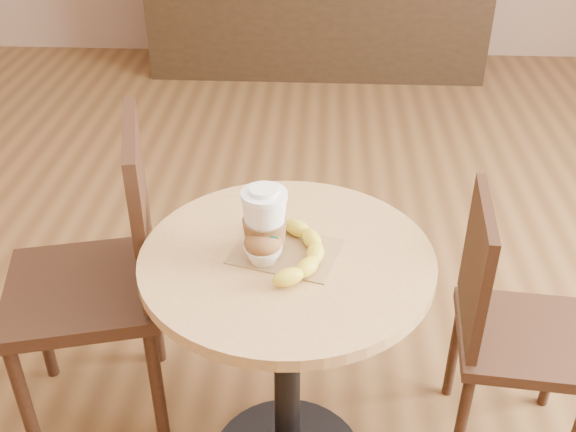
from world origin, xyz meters
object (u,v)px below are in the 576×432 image
(banana, at_px, (294,249))
(cafe_table, at_px, (287,326))
(muffin, at_px, (263,247))
(chair_left, at_px, (104,272))
(chair_right, at_px, (505,323))
(coffee_cup, at_px, (265,225))

(banana, bearing_deg, cafe_table, 147.50)
(muffin, bearing_deg, cafe_table, 30.06)
(chair_left, distance_m, chair_right, 1.11)
(coffee_cup, xyz_separation_m, banana, (0.07, -0.01, -0.06))
(cafe_table, bearing_deg, banana, -26.68)
(coffee_cup, distance_m, muffin, 0.05)
(coffee_cup, relative_size, muffin, 1.99)
(chair_left, bearing_deg, chair_right, 72.68)
(chair_right, distance_m, coffee_cup, 0.76)
(chair_right, relative_size, banana, 2.78)
(chair_right, height_order, banana, chair_right)
(chair_left, relative_size, coffee_cup, 5.48)
(chair_right, bearing_deg, cafe_table, 108.80)
(chair_left, height_order, chair_right, chair_left)
(chair_left, height_order, coffee_cup, chair_left)
(chair_left, relative_size, chair_right, 1.19)
(muffin, distance_m, banana, 0.08)
(cafe_table, xyz_separation_m, coffee_cup, (-0.05, 0.00, 0.30))
(coffee_cup, distance_m, banana, 0.09)
(chair_right, height_order, muffin, muffin)
(chair_left, xyz_separation_m, coffee_cup, (0.47, -0.20, 0.30))
(chair_left, height_order, banana, chair_left)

